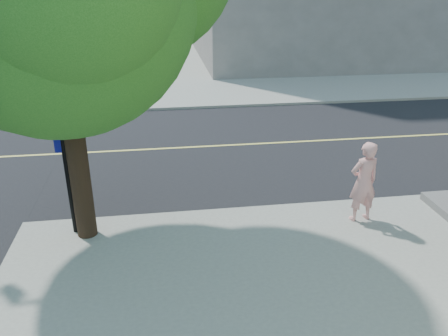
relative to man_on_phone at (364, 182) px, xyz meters
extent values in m
plane|color=black|center=(-6.49, 0.93, -1.05)|extent=(140.00, 140.00, 0.00)
cube|color=black|center=(-6.49, 5.43, -1.04)|extent=(140.00, 9.00, 0.01)
cube|color=gray|center=(7.01, 22.43, -0.99)|extent=(29.00, 25.00, 0.12)
imported|color=pink|center=(0.00, 0.00, 0.00)|extent=(0.74, 0.55, 1.85)
cylinder|color=black|center=(-5.99, 0.23, 1.12)|extent=(0.41, 0.41, 4.10)
cylinder|color=black|center=(-6.25, 0.38, 1.18)|extent=(0.12, 0.12, 4.22)
cube|color=white|center=(-6.20, 0.36, 1.69)|extent=(0.55, 0.04, 0.20)
cube|color=navy|center=(-6.20, 0.36, 1.18)|extent=(0.45, 0.04, 0.55)
imported|color=black|center=(-6.25, 0.38, 2.49)|extent=(0.16, 0.20, 1.01)
camera|label=1|loc=(-4.32, -8.43, 4.19)|focal=36.36mm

